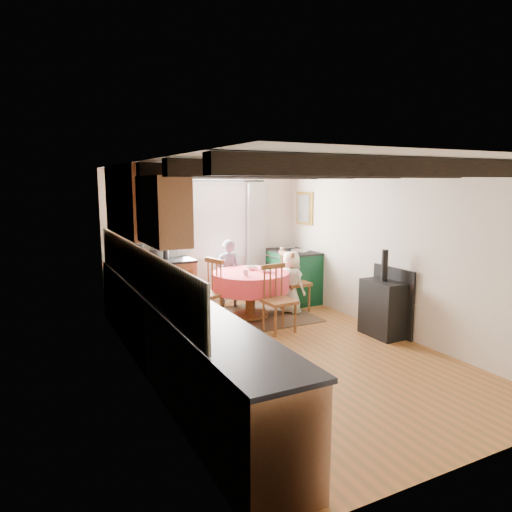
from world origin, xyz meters
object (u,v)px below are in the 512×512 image
aga_range (293,275)px  child_far (228,274)px  chair_left (206,292)px  dining_table (250,295)px  chair_right (295,281)px  cup (246,273)px  child_right (291,282)px  chair_near (279,299)px  cast_iron_stove (383,293)px

aga_range → child_far: child_far is taller
chair_left → dining_table: bearing=74.6°
dining_table → chair_right: size_ratio=1.20×
chair_right → child_far: size_ratio=0.86×
chair_right → cup: (-1.05, -0.24, 0.28)m
dining_table → chair_right: chair_right is taller
child_right → cup: (-0.91, -0.15, 0.27)m
chair_near → child_right: child_right is taller
chair_left → cast_iron_stove: size_ratio=0.82×
chair_right → cup: size_ratio=10.44×
cast_iron_stove → chair_right: bearing=103.7°
aga_range → dining_table: bearing=-152.7°
chair_left → child_right: 1.50m
cup → chair_near: bearing=-69.3°
chair_near → cast_iron_stove: 1.48m
dining_table → aga_range: (1.17, 0.60, 0.10)m
child_far → cup: size_ratio=12.13×
chair_left → chair_right: chair_right is taller
aga_range → chair_right: bearing=-117.6°
cup → cast_iron_stove: bearing=-44.8°
chair_left → child_far: bearing=120.2°
aga_range → child_far: size_ratio=0.86×
chair_near → child_far: (-0.12, 1.59, 0.11)m
child_far → child_right: 1.13m
dining_table → cup: size_ratio=12.52×
chair_near → child_far: child_far is taller
chair_near → aga_range: size_ratio=0.95×
child_far → child_right: (0.79, -0.81, -0.08)m
dining_table → cup: 0.51m
aga_range → child_right: 0.81m
chair_left → child_right: (1.50, -0.05, 0.01)m
chair_right → child_far: 1.18m
aga_range → child_far: bearing=173.8°
aga_range → cast_iron_stove: cast_iron_stove is taller
child_right → cup: bearing=81.2°
dining_table → child_right: size_ratio=1.18×
chair_right → child_far: bearing=53.3°
child_right → chair_right: bearing=-74.6°
chair_near → chair_left: 1.17m
cast_iron_stove → child_far: size_ratio=1.04×
chair_near → cast_iron_stove: (1.22, -0.82, 0.13)m
dining_table → child_right: (0.73, -0.07, 0.15)m
cast_iron_stove → child_right: size_ratio=1.19×
cup → chair_right: bearing=12.9°
aga_range → chair_left: bearing=-162.4°
chair_right → aga_range: (0.30, 0.58, -0.04)m
dining_table → child_far: child_far is taller
dining_table → cast_iron_stove: 2.12m
dining_table → chair_right: 0.88m
dining_table → chair_left: bearing=-178.9°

